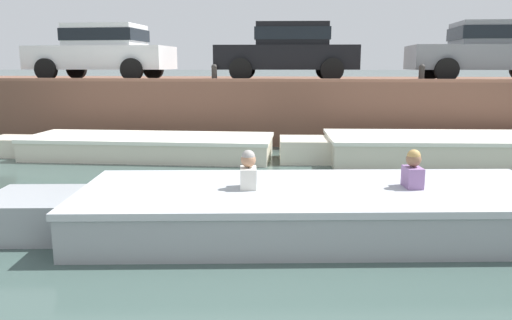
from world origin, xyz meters
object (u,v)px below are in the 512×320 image
Objects in this scene: car_leftmost_white at (103,50)px; car_centre_grey at (490,49)px; motorboat_passing at (295,209)px; boat_moored_central_cream at (440,149)px; boat_moored_west_cream at (139,146)px; car_left_inner_black at (288,49)px; mooring_bollard_mid at (214,72)px; mooring_bollard_east at (422,72)px.

car_centre_grey is (10.62, 0.00, 0.00)m from car_leftmost_white.
boat_moored_central_cream is at bearing 57.93° from motorboat_passing.
boat_moored_west_cream is 5.04m from car_left_inner_black.
car_leftmost_white is 1.03× the size of car_left_inner_black.
mooring_bollard_east is (5.26, 0.00, 0.00)m from mooring_bollard_mid.
car_centre_grey is at bearing 0.01° from car_leftmost_white.
mooring_bollard_east is (8.63, -1.07, -0.61)m from car_leftmost_white.
boat_moored_central_cream reaches higher than boat_moored_west_cream.
car_leftmost_white is 5.26m from car_left_inner_black.
motorboat_passing is (-3.11, -4.96, 0.00)m from boat_moored_central_cream.
car_leftmost_white is 9.05× the size of mooring_bollard_mid.
motorboat_passing is at bearing -87.68° from car_left_inner_black.
car_leftmost_white is at bearing 125.12° from motorboat_passing.
car_centre_grey is 2.34m from mooring_bollard_east.
motorboat_passing reaches higher than boat_moored_central_cream.
motorboat_passing is 1.80× the size of car_centre_grey.
car_left_inner_black reaches higher than mooring_bollard_mid.
mooring_bollard_east is (6.70, 1.98, 1.66)m from boat_moored_west_cream.
motorboat_passing is at bearing -53.29° from boat_moored_west_cream.
boat_moored_west_cream is 1.63× the size of car_centre_grey.
car_centre_grey is (8.69, 3.04, 2.26)m from boat_moored_west_cream.
mooring_bollard_east is at bearing 91.56° from boat_moored_central_cream.
car_leftmost_white is at bearing 122.45° from boat_moored_west_cream.
car_centre_grey is at bearing 8.37° from mooring_bollard_mid.
mooring_bollard_east is at bearing -151.79° from car_centre_grey.
car_centre_grey is 7.35m from mooring_bollard_mid.
car_left_inner_black is (-0.32, 7.93, 2.22)m from motorboat_passing.
mooring_bollard_east reaches higher than motorboat_passing.
car_centre_grey is (5.37, -0.00, 0.00)m from car_left_inner_black.
car_centre_grey reaches higher than mooring_bollard_mid.
mooring_bollard_mid is (-1.88, -1.07, -0.61)m from car_left_inner_black.
mooring_bollard_east is (-1.99, -1.07, -0.61)m from car_centre_grey.
mooring_bollard_mid is at bearing 180.00° from mooring_bollard_east.
mooring_bollard_mid is at bearing -171.63° from car_centre_grey.
mooring_bollard_east is (3.38, -1.07, -0.61)m from car_left_inner_black.
car_left_inner_black is (5.26, 0.01, -0.00)m from car_leftmost_white.
car_left_inner_black is at bearing 179.96° from car_centre_grey.
mooring_bollard_east is at bearing 65.99° from motorboat_passing.
motorboat_passing is at bearing -122.07° from boat_moored_central_cream.
car_leftmost_white is (-8.69, 2.97, 2.22)m from boat_moored_central_cream.
car_centre_grey is at bearing 57.54° from motorboat_passing.
motorboat_passing is 16.47× the size of mooring_bollard_east.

